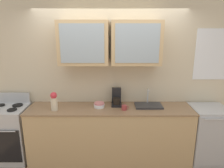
# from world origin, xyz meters

# --- Properties ---
(ground_plane) EXTENTS (10.00, 10.00, 0.00)m
(ground_plane) POSITION_xyz_m (0.00, 0.00, 0.00)
(ground_plane) COLOR brown
(back_wall_unit) EXTENTS (4.52, 0.46, 2.64)m
(back_wall_unit) POSITION_xyz_m (0.01, 0.29, 1.48)
(back_wall_unit) COLOR beige
(back_wall_unit) RESTS_ON ground_plane
(counter) EXTENTS (2.69, 0.60, 0.94)m
(counter) POSITION_xyz_m (0.00, 0.00, 0.47)
(counter) COLOR tan
(counter) RESTS_ON ground_plane
(stove_range) EXTENTS (0.62, 0.58, 1.12)m
(stove_range) POSITION_xyz_m (-1.69, -0.00, 0.48)
(stove_range) COLOR silver
(stove_range) RESTS_ON ground_plane
(sink_faucet) EXTENTS (0.44, 0.29, 0.28)m
(sink_faucet) POSITION_xyz_m (0.64, 0.07, 0.96)
(sink_faucet) COLOR #2D2D30
(sink_faucet) RESTS_ON counter
(bowl_stack) EXTENTS (0.17, 0.17, 0.08)m
(bowl_stack) POSITION_xyz_m (-0.18, 0.04, 0.98)
(bowl_stack) COLOR white
(bowl_stack) RESTS_ON counter
(vase) EXTENTS (0.10, 0.10, 0.30)m
(vase) POSITION_xyz_m (-0.88, -0.09, 1.09)
(vase) COLOR beige
(vase) RESTS_ON counter
(cup_near_sink) EXTENTS (0.12, 0.09, 0.08)m
(cup_near_sink) POSITION_xyz_m (0.23, -0.08, 0.98)
(cup_near_sink) COLOR #993838
(cup_near_sink) RESTS_ON counter
(dishwasher) EXTENTS (0.57, 0.59, 0.94)m
(dishwasher) POSITION_xyz_m (1.64, -0.00, 0.47)
(dishwasher) COLOR silver
(dishwasher) RESTS_ON ground_plane
(coffee_maker) EXTENTS (0.17, 0.20, 0.29)m
(coffee_maker) POSITION_xyz_m (0.11, 0.14, 1.05)
(coffee_maker) COLOR black
(coffee_maker) RESTS_ON counter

